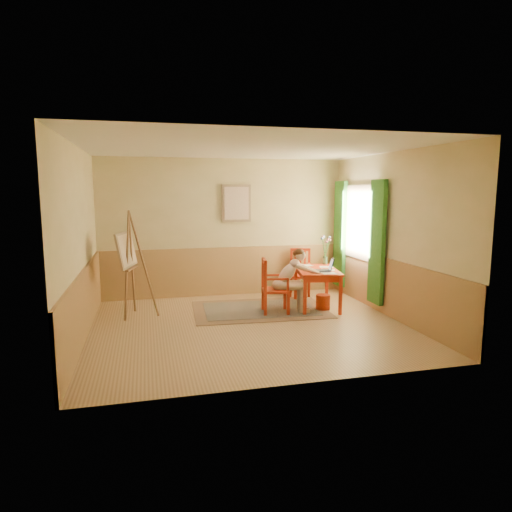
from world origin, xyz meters
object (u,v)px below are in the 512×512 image
object	(u,v)px
easel	(128,254)
chair_left	(273,286)
chair_back	(300,272)
table	(317,274)
laptop	(324,269)
figure	(291,278)

from	to	relation	value
easel	chair_left	bearing A→B (deg)	-10.19
chair_left	easel	xyz separation A→B (m)	(-2.44, 0.44, 0.60)
easel	chair_back	bearing A→B (deg)	13.31
chair_back	table	bearing A→B (deg)	-92.00
chair_left	chair_back	distance (m)	1.56
easel	laptop	bearing A→B (deg)	-8.01
chair_back	easel	bearing A→B (deg)	-166.69
figure	easel	distance (m)	2.85
table	chair_left	xyz separation A→B (m)	(-0.91, -0.21, -0.14)
chair_back	laptop	bearing A→B (deg)	-90.13
table	figure	size ratio (longest dim) A/B	1.14
table	easel	xyz separation A→B (m)	(-3.35, 0.22, 0.45)
chair_back	figure	size ratio (longest dim) A/B	0.84
figure	chair_back	bearing A→B (deg)	64.28
table	chair_back	bearing A→B (deg)	88.00
chair_back	laptop	size ratio (longest dim) A/B	2.12
table	chair_left	world-z (taller)	chair_left
chair_back	figure	bearing A→B (deg)	-115.72
figure	easel	bearing A→B (deg)	170.23
chair_left	figure	distance (m)	0.37
chair_back	laptop	world-z (taller)	laptop
laptop	table	bearing A→B (deg)	97.42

